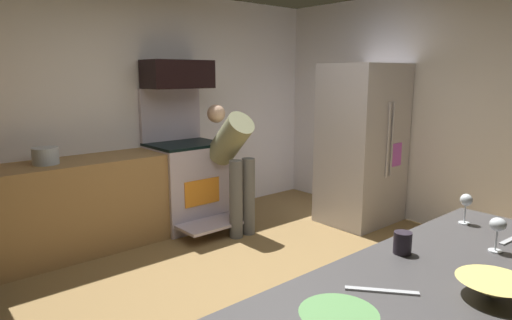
{
  "coord_description": "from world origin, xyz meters",
  "views": [
    {
      "loc": [
        -2.19,
        -2.25,
        1.71
      ],
      "look_at": [
        0.02,
        0.3,
        1.05
      ],
      "focal_mm": 31.11,
      "sensor_mm": 36.0,
      "label": 1
    }
  ],
  "objects": [
    {
      "name": "oven_range",
      "position": [
        0.41,
        1.97,
        0.51
      ],
      "size": [
        0.76,
        1.02,
        1.55
      ],
      "color": "#BCB0C3",
      "rests_on": "ground"
    },
    {
      "name": "lower_cabinet_run",
      "position": [
        -0.9,
        1.98,
        0.45
      ],
      "size": [
        2.4,
        0.6,
        0.9
      ],
      "primitive_type": "cube",
      "color": "#997143",
      "rests_on": "ground"
    },
    {
      "name": "refrigerator",
      "position": [
        2.03,
        0.76,
        0.91
      ],
      "size": [
        0.87,
        0.73,
        1.82
      ],
      "color": "#BBB6BD",
      "rests_on": "ground"
    },
    {
      "name": "wine_glass_mid",
      "position": [
        0.19,
        -1.24,
        1.02
      ],
      "size": [
        0.06,
        0.06,
        0.17
      ],
      "color": "silver",
      "rests_on": "counter_island"
    },
    {
      "name": "knife_chef",
      "position": [
        0.13,
        -1.51,
        0.9
      ],
      "size": [
        0.24,
        0.04,
        0.01
      ],
      "primitive_type": "cube",
      "rotation": [
        0.0,
        0.0,
        3.07
      ],
      "color": "#B7BABF",
      "rests_on": "counter_island"
    },
    {
      "name": "person_cook",
      "position": [
        0.67,
        1.42,
        0.83
      ],
      "size": [
        0.31,
        0.65,
        1.38
      ],
      "color": "#5F5F5F",
      "rests_on": "ground"
    },
    {
      "name": "knife_paring",
      "position": [
        -0.82,
        -1.39,
        0.9
      ],
      "size": [
        0.19,
        0.23,
        0.01
      ],
      "primitive_type": "cube",
      "rotation": [
        0.0,
        0.0,
        5.39
      ],
      "color": "#B7BABF",
      "rests_on": "counter_island"
    },
    {
      "name": "mixing_bowl_large",
      "position": [
        -0.55,
        -1.69,
        0.94
      ],
      "size": [
        0.27,
        0.27,
        0.07
      ],
      "primitive_type": "cone",
      "rotation": [
        3.14,
        0.0,
        0.0
      ],
      "color": "#E1CC69",
      "rests_on": "counter_island"
    },
    {
      "name": "stock_pot",
      "position": [
        -1.05,
        1.98,
        0.98
      ],
      "size": [
        0.23,
        0.23,
        0.15
      ],
      "primitive_type": "cylinder",
      "color": "#B1BCC8",
      "rests_on": "lower_cabinet_run"
    },
    {
      "name": "wall_back",
      "position": [
        0.0,
        2.34,
        1.3
      ],
      "size": [
        5.2,
        0.12,
        2.6
      ],
      "primitive_type": "cube",
      "color": "silver",
      "rests_on": "ground"
    },
    {
      "name": "wine_glass_near",
      "position": [
        -0.09,
        -1.52,
        1.02
      ],
      "size": [
        0.07,
        0.07,
        0.16
      ],
      "color": "silver",
      "rests_on": "counter_island"
    },
    {
      "name": "wall_right",
      "position": [
        2.54,
        0.0,
        1.3
      ],
      "size": [
        0.12,
        4.8,
        2.6
      ],
      "primitive_type": "cube",
      "color": "silver",
      "rests_on": "ground"
    },
    {
      "name": "mug_coffee",
      "position": [
        -0.43,
        -1.25,
        0.95
      ],
      "size": [
        0.08,
        0.08,
        0.1
      ],
      "primitive_type": "cylinder",
      "color": "#251E27",
      "rests_on": "counter_island"
    },
    {
      "name": "microwave",
      "position": [
        0.41,
        2.06,
        1.7
      ],
      "size": [
        0.74,
        0.38,
        0.31
      ],
      "primitive_type": "cube",
      "color": "black",
      "rests_on": "oven_range"
    },
    {
      "name": "ground_plane",
      "position": [
        0.0,
        0.0,
        -0.01
      ],
      "size": [
        5.2,
        4.8,
        0.02
      ],
      "primitive_type": "cube",
      "color": "olive"
    }
  ]
}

